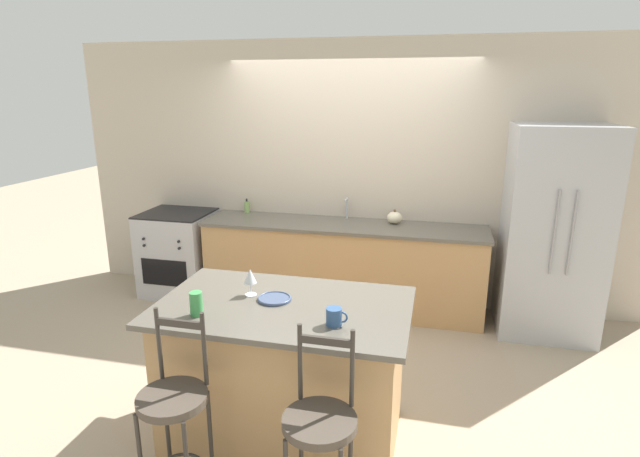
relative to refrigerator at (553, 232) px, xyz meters
name	(u,v)px	position (x,y,z in m)	size (l,w,h in m)	color
ground_plane	(335,321)	(-1.95, -0.30, -0.96)	(18.00, 18.00, 0.00)	tan
wall_back	(349,174)	(-1.95, 0.39, 0.39)	(6.00, 0.07, 2.70)	beige
back_counter	(342,265)	(-1.95, 0.07, -0.51)	(2.86, 0.67, 0.90)	tan
sink_faucet	(347,206)	(-1.95, 0.27, 0.08)	(0.02, 0.13, 0.22)	#ADAFB5
kitchen_island	(285,371)	(-1.92, -2.01, -0.49)	(1.56, 0.95, 0.93)	tan
refrigerator	(553,232)	(0.00, 0.00, 0.00)	(0.84, 0.76, 1.92)	#ADAFB5
oven_range	(179,253)	(-3.79, 0.03, -0.50)	(0.72, 0.68, 0.92)	#B7B7BC
bar_stool_near	(175,414)	(-2.32, -2.69, -0.40)	(0.37, 0.37, 1.10)	#332D28
bar_stool_far	(320,438)	(-1.53, -2.69, -0.40)	(0.37, 0.37, 1.10)	#332D28
dinner_plate	(274,299)	(-2.00, -1.96, -0.02)	(0.22, 0.22, 0.02)	#425170
wine_glass	(250,277)	(-2.17, -1.92, 0.10)	(0.08, 0.08, 0.18)	white
coffee_mug	(334,317)	(-1.56, -2.21, 0.02)	(0.12, 0.09, 0.10)	#335689
tumbler_cup	(196,304)	(-2.37, -2.28, 0.04)	(0.08, 0.08, 0.15)	#3D934C
pumpkin_decoration	(394,218)	(-1.44, 0.19, 0.00)	(0.15, 0.15, 0.14)	beige
soap_bottle	(247,207)	(-3.06, 0.28, 0.00)	(0.06, 0.06, 0.15)	#89B260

